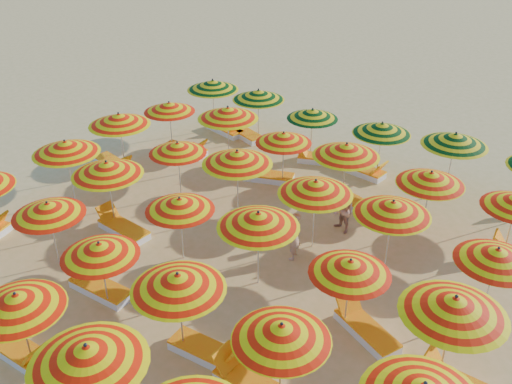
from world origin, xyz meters
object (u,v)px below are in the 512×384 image
umbrella_24 (169,107)px  lounger_17 (245,133)px  umbrella_14 (180,204)px  lounger_18 (320,158)px  umbrella_20 (237,158)px  lounger_5 (208,352)px  umbrella_23 (497,256)px  umbrella_32 (313,114)px  umbrella_22 (393,208)px  umbrella_31 (258,95)px  umbrella_12 (66,147)px  umbrella_30 (213,85)px  lounger_11 (186,150)px  umbrella_16 (350,267)px  umbrella_3 (87,355)px  lounger_4 (99,288)px  umbrella_8 (100,250)px  umbrella_15 (258,220)px  lounger_6 (251,384)px  umbrella_27 (346,150)px  umbrella_33 (382,128)px  umbrella_17 (455,306)px  umbrella_19 (178,148)px  beachgoer_a (294,236)px  lounger_13 (267,176)px  lounger_8 (365,329)px  umbrella_13 (107,168)px  umbrella_28 (431,178)px  lounger_14 (360,206)px  umbrella_7 (48,209)px  lounger_19 (362,170)px  beachgoer_b (343,211)px  umbrella_34 (455,139)px  umbrella_26 (284,138)px  lounger_10 (114,164)px  lounger_1 (19,351)px  umbrella_25 (228,113)px  lounger_7 (123,228)px  umbrella_9 (178,282)px  umbrella_2 (17,302)px  umbrella_10 (281,332)px

umbrella_24 → lounger_17: (1.49, 2.58, -1.59)m
umbrella_14 → lounger_18: (0.16, 7.25, -1.55)m
umbrella_20 → lounger_5: size_ratio=1.36×
umbrella_23 → umbrella_32: umbrella_23 is taller
umbrella_22 → umbrella_23: 2.72m
umbrella_24 → umbrella_31: size_ratio=0.95×
umbrella_23 → umbrella_12: bearing=-170.3°
umbrella_30 → lounger_11: umbrella_30 is taller
umbrella_16 → umbrella_20: size_ratio=0.91×
umbrella_3 → lounger_4: bearing=139.2°
umbrella_8 → umbrella_15: umbrella_15 is taller
umbrella_32 → umbrella_22: bearing=-42.7°
lounger_17 → lounger_6: bearing=145.6°
umbrella_27 → umbrella_33: 2.38m
umbrella_17 → umbrella_19: (-9.55, 2.68, -0.28)m
umbrella_23 → beachgoer_a: (-4.92, -0.62, -1.05)m
umbrella_27 → lounger_13: size_ratio=1.24×
umbrella_24 → lounger_8: umbrella_24 is taller
umbrella_15 → lounger_5: (0.59, -2.73, -1.75)m
umbrella_13 → umbrella_28: size_ratio=0.88×
umbrella_17 → lounger_14: bearing=130.1°
umbrella_7 → lounger_18: bearing=73.9°
lounger_19 → beachgoer_a: bearing=-76.8°
umbrella_12 → beachgoer_b: size_ratio=1.61×
umbrella_20 → umbrella_34: size_ratio=1.10×
umbrella_15 → lounger_8: umbrella_15 is taller
lounger_5 → lounger_18: size_ratio=0.97×
lounger_5 → umbrella_26: bearing=107.1°
lounger_11 → lounger_13: same height
umbrella_28 → umbrella_32: size_ratio=1.08×
umbrella_34 → lounger_10: (-10.26, -4.99, -1.78)m
umbrella_17 → lounger_1: 9.17m
lounger_19 → umbrella_25: bearing=-147.4°
umbrella_24 → lounger_13: 4.53m
umbrella_33 → beachgoer_a: bearing=-88.7°
umbrella_8 → lounger_7: umbrella_8 is taller
umbrella_9 → lounger_13: (-2.92, 7.58, -1.73)m
lounger_1 → umbrella_22: bearing=53.9°
umbrella_12 → lounger_4: 5.17m
umbrella_31 → umbrella_24: bearing=-128.0°
umbrella_20 → lounger_1: umbrella_20 is taller
umbrella_20 → lounger_6: 7.02m
umbrella_12 → lounger_13: (4.20, 4.74, -1.76)m
umbrella_2 → lounger_1: umbrella_2 is taller
umbrella_20 → umbrella_25: bearing=132.1°
umbrella_3 → lounger_17: bearing=114.9°
umbrella_10 → lounger_8: bearing=77.3°
umbrella_3 → beachgoer_b: bearing=86.8°
umbrella_16 → umbrella_34: size_ratio=1.00×
umbrella_31 → lounger_19: (4.61, -0.29, -1.70)m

